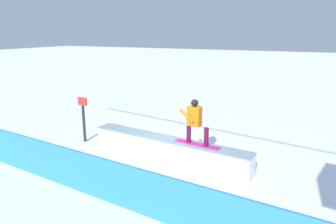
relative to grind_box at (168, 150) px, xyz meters
name	(u,v)px	position (x,y,z in m)	size (l,w,h in m)	color
ground_plane	(168,159)	(0.00, 0.00, -0.33)	(120.00, 120.00, 0.00)	white
grind_box	(168,150)	(0.00, 0.00, 0.00)	(5.63, 1.25, 0.72)	white
snowboarder	(195,121)	(-0.97, 0.11, 1.14)	(1.51, 0.48, 1.39)	#C92384
safety_fence	(112,182)	(0.00, 3.03, 0.23)	(11.77, 0.06, 1.11)	#2D7EEB
trail_marker	(84,118)	(3.58, -0.20, 0.59)	(0.40, 0.10, 1.70)	#262628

